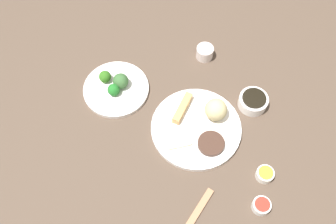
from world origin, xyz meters
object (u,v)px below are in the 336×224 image
chopsticks_pair (193,219)px  soy_sauce_bowl (253,102)px  sauce_ramekin_sweet_and_sour (261,206)px  teacup (205,52)px  main_plate (196,128)px  broccoli_plate (116,89)px  sauce_ramekin_hot_mustard (265,174)px

chopsticks_pair → soy_sauce_bowl: bearing=44.0°
sauce_ramekin_sweet_and_sour → chopsticks_pair: 0.21m
sauce_ramekin_sweet_and_sour → chopsticks_pair: bearing=173.3°
teacup → main_plate: bearing=-115.0°
broccoli_plate → teacup: bearing=8.1°
soy_sauce_bowl → sauce_ramekin_sweet_and_sour: 0.35m
main_plate → soy_sauce_bowl: (0.21, 0.03, 0.01)m
teacup → chopsticks_pair: size_ratio=0.29×
main_plate → sauce_ramekin_hot_mustard: 0.26m
main_plate → sauce_ramekin_sweet_and_sour: sauce_ramekin_sweet_and_sour is taller
broccoli_plate → sauce_ramekin_sweet_and_sour: bearing=-59.2°
soy_sauce_bowl → sauce_ramekin_hot_mustard: soy_sauce_bowl is taller
broccoli_plate → soy_sauce_bowl: bearing=-24.2°
chopsticks_pair → broccoli_plate: bearing=102.3°
main_plate → chopsticks_pair: bearing=-111.0°
teacup → chopsticks_pair: 0.60m
sauce_ramekin_sweet_and_sour → soy_sauce_bowl: bearing=70.8°
sauce_ramekin_hot_mustard → broccoli_plate: bearing=129.6°
soy_sauce_bowl → sauce_ramekin_sweet_and_sour: bearing=-109.2°
main_plate → soy_sauce_bowl: 0.22m
broccoli_plate → sauce_ramekin_sweet_and_sour: sauce_ramekin_sweet_and_sour is taller
sauce_ramekin_sweet_and_sour → teacup: teacup is taller
broccoli_plate → soy_sauce_bowl: (0.43, -0.19, 0.01)m
main_plate → soy_sauce_bowl: soy_sauce_bowl is taller
broccoli_plate → sauce_ramekin_hot_mustard: bearing=-50.4°
main_plate → broccoli_plate: (-0.22, 0.22, -0.00)m
sauce_ramekin_hot_mustard → teacup: 0.49m
soy_sauce_bowl → sauce_ramekin_hot_mustard: (-0.07, -0.25, -0.01)m
sauce_ramekin_hot_mustard → teacup: teacup is taller
sauce_ramekin_hot_mustard → chopsticks_pair: size_ratio=0.26×
sauce_ramekin_hot_mustard → teacup: bearing=92.4°
chopsticks_pair → sauce_ramekin_sweet_and_sour: bearing=-6.7°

